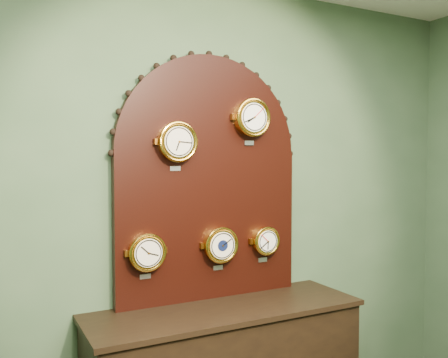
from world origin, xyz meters
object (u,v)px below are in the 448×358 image
display_board (209,170)px  arabic_clock (252,118)px  tide_clock (265,241)px  barometer (220,245)px  roman_clock (177,142)px  hygrometer (147,252)px

display_board → arabic_clock: 0.43m
arabic_clock → tide_clock: 0.79m
arabic_clock → barometer: arabic_clock is taller
display_board → tide_clock: 0.59m
roman_clock → tide_clock: bearing=0.1°
hygrometer → barometer: size_ratio=0.99×
hygrometer → roman_clock: bearing=-0.1°
display_board → barometer: display_board is taller
arabic_clock → barometer: size_ratio=1.07×
display_board → roman_clock: (-0.24, -0.07, 0.17)m
arabic_clock → barometer: bearing=179.9°
tide_clock → display_board: bearing=169.9°
arabic_clock → hygrometer: (-0.69, 0.00, -0.79)m
display_board → hygrometer: bearing=-171.1°
arabic_clock → hygrometer: arabic_clock is taller
tide_clock → roman_clock: bearing=-179.9°
arabic_clock → tide_clock: (0.10, 0.00, -0.79)m
barometer → hygrometer: bearing=180.0°
arabic_clock → tide_clock: arabic_clock is taller
roman_clock → hygrometer: roman_clock is taller
roman_clock → arabic_clock: size_ratio=0.99×
roman_clock → display_board: bearing=15.7°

